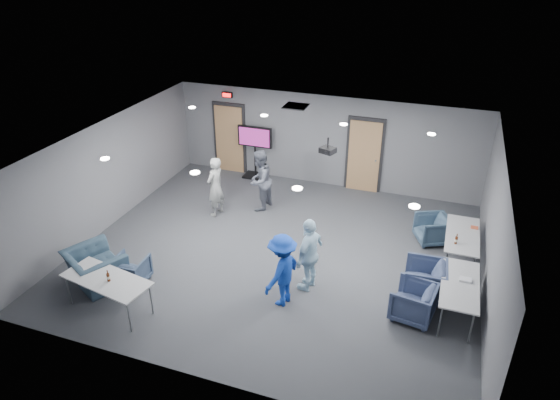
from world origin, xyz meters
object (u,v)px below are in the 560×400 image
(person_c, at_px, (309,254))
(table_right_b, at_px, (460,286))
(person_b, at_px, (260,180))
(bottle_right, at_px, (456,240))
(person_d, at_px, (282,270))
(person_a, at_px, (215,187))
(chair_front_b, at_px, (96,268))
(chair_right_b, at_px, (425,279))
(chair_right_a, at_px, (432,229))
(chair_right_c, at_px, (413,302))
(chair_front_a, at_px, (131,270))
(table_right_a, at_px, (462,236))
(bottle_front, at_px, (108,277))
(table_front_left, at_px, (107,281))
(tv_stand, at_px, (255,149))
(projector, at_px, (328,150))

(person_c, xyz_separation_m, table_right_b, (2.95, 0.13, -0.14))
(person_b, distance_m, bottle_right, 5.23)
(person_d, bearing_deg, table_right_b, 118.22)
(person_a, bearing_deg, person_b, 136.59)
(chair_front_b, bearing_deg, person_c, -134.38)
(chair_right_b, relative_size, table_right_b, 0.50)
(chair_right_a, bearing_deg, person_d, -62.73)
(person_c, bearing_deg, bottle_right, 131.93)
(chair_right_c, xyz_separation_m, chair_front_a, (-5.77, -0.86, -0.05))
(chair_right_a, relative_size, chair_front_a, 1.09)
(table_right_a, bearing_deg, bottle_front, 122.48)
(chair_right_a, height_order, chair_front_a, chair_right_a)
(chair_right_b, height_order, table_right_a, chair_right_b)
(table_right_a, xyz_separation_m, bottle_front, (-6.36, -4.05, 0.14))
(person_a, bearing_deg, chair_front_a, 4.69)
(person_d, relative_size, chair_right_c, 1.97)
(chair_right_c, height_order, bottle_front, bottle_front)
(person_d, height_order, table_front_left, person_d)
(tv_stand, bearing_deg, person_a, -92.23)
(projector, bearing_deg, chair_front_b, -122.60)
(chair_front_a, height_order, table_right_a, table_right_a)
(person_d, xyz_separation_m, bottle_right, (3.18, 2.23, 0.04))
(person_c, bearing_deg, person_b, -129.72)
(table_front_left, bearing_deg, table_right_a, 42.11)
(chair_right_a, height_order, chair_front_b, chair_front_b)
(person_a, distance_m, chair_right_a, 5.56)
(chair_right_c, bearing_deg, projector, -122.75)
(tv_stand, xyz_separation_m, projector, (2.96, -2.95, 1.48))
(table_right_b, bearing_deg, person_a, 71.22)
(table_right_a, relative_size, bottle_front, 7.00)
(chair_front_a, xyz_separation_m, chair_front_b, (-0.68, -0.26, 0.07))
(table_right_a, xyz_separation_m, table_front_left, (-6.46, -4.01, 0.00))
(person_a, xyz_separation_m, table_front_left, (-0.29, -4.21, -0.13))
(table_right_b, bearing_deg, person_d, 103.33)
(chair_front_a, relative_size, chair_front_b, 0.59)
(table_right_b, bearing_deg, chair_right_a, 14.12)
(chair_right_a, distance_m, bottle_front, 7.43)
(person_c, bearing_deg, chair_right_b, 115.80)
(chair_right_b, relative_size, table_right_a, 0.49)
(chair_front_b, relative_size, bottle_right, 4.87)
(chair_right_b, distance_m, table_front_left, 6.34)
(person_b, relative_size, person_d, 1.07)
(person_c, height_order, table_front_left, person_c)
(chair_right_a, height_order, table_right_b, table_right_b)
(person_a, bearing_deg, person_c, 66.71)
(person_a, bearing_deg, chair_right_a, 106.42)
(chair_right_b, relative_size, bottle_front, 3.42)
(person_a, height_order, table_right_b, person_a)
(projector, bearing_deg, chair_right_c, -21.77)
(table_front_left, bearing_deg, chair_right_c, 27.33)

